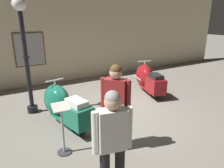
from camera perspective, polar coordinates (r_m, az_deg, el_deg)
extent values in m
plane|color=slate|center=(5.74, 2.06, -8.39)|extent=(60.00, 60.00, 0.00)
cube|color=beige|center=(8.82, -12.30, 13.06)|extent=(18.00, 0.20, 3.74)
cube|color=brown|center=(8.39, -21.98, 8.91)|extent=(1.10, 0.03, 1.27)
cube|color=#9E9E9E|center=(8.37, -21.97, 8.90)|extent=(1.02, 0.01, 1.19)
cylinder|color=black|center=(5.61, -15.12, -7.23)|extent=(0.17, 0.45, 0.44)
cylinder|color=silver|center=(5.61, -15.12, -7.23)|extent=(0.14, 0.21, 0.20)
cylinder|color=black|center=(4.80, -9.23, -11.29)|extent=(0.17, 0.45, 0.44)
cylinder|color=silver|center=(4.80, -9.23, -11.29)|extent=(0.14, 0.21, 0.20)
cube|color=#196B51|center=(5.20, -12.41, -9.33)|extent=(0.60, 1.10, 0.05)
ellipsoid|color=#196B51|center=(5.45, -15.11, -4.44)|extent=(0.74, 1.01, 0.83)
cube|color=#196B51|center=(4.72, -9.67, -8.54)|extent=(0.58, 0.82, 0.48)
cube|color=silver|center=(4.59, -9.86, -5.11)|extent=(0.41, 0.58, 0.13)
sphere|color=silver|center=(5.63, -16.75, -1.38)|extent=(0.16, 0.16, 0.16)
cylinder|color=silver|center=(5.35, -15.60, -0.55)|extent=(0.05, 0.05, 0.31)
cylinder|color=silver|center=(5.30, -15.74, 1.02)|extent=(0.48, 0.13, 0.03)
cylinder|color=black|center=(7.75, 8.76, 0.19)|extent=(0.21, 0.44, 0.44)
cylinder|color=silver|center=(7.75, 8.76, 0.19)|extent=(0.16, 0.22, 0.20)
cylinder|color=black|center=(6.86, 12.06, -2.34)|extent=(0.21, 0.44, 0.44)
cylinder|color=silver|center=(6.86, 12.06, -2.34)|extent=(0.16, 0.22, 0.20)
cube|color=maroon|center=(7.31, 10.30, -1.16)|extent=(0.67, 1.11, 0.05)
ellipsoid|color=maroon|center=(7.62, 9.02, 2.30)|extent=(0.80, 1.04, 0.83)
cube|color=maroon|center=(6.82, 12.03, -0.33)|extent=(0.63, 0.84, 0.48)
cube|color=black|center=(6.74, 12.20, 2.15)|extent=(0.44, 0.59, 0.13)
sphere|color=silver|center=(7.84, 8.23, 4.49)|extent=(0.16, 0.16, 0.16)
cylinder|color=silver|center=(7.56, 9.06, 5.15)|extent=(0.05, 0.05, 0.31)
cylinder|color=silver|center=(7.53, 9.12, 6.29)|extent=(0.47, 0.17, 0.03)
cube|color=silver|center=(7.53, 7.05, 1.77)|extent=(0.22, 0.71, 0.03)
cylinder|color=black|center=(6.25, -21.28, -6.51)|extent=(0.28, 0.28, 0.18)
cylinder|color=black|center=(5.86, -22.75, 5.73)|extent=(0.11, 0.11, 2.54)
torus|color=black|center=(5.83, -22.90, 6.95)|extent=(0.19, 0.19, 0.04)
sphere|color=white|center=(5.77, -24.51, 19.64)|extent=(0.34, 0.34, 0.34)
cylinder|color=black|center=(3.17, 2.17, -22.12)|extent=(0.14, 0.14, 0.83)
cube|color=silver|center=(2.78, 0.12, -12.62)|extent=(0.42, 0.28, 0.59)
cylinder|color=silver|center=(2.86, 4.76, -12.01)|extent=(0.09, 0.09, 0.61)
cylinder|color=silver|center=(2.73, -4.76, -13.54)|extent=(0.09, 0.09, 0.61)
sphere|color=tan|center=(2.60, 0.12, -5.01)|extent=(0.22, 0.22, 0.22)
sphere|color=gray|center=(2.58, 0.12, -3.99)|extent=(0.20, 0.20, 0.20)
cube|color=black|center=(4.34, 2.53, -17.17)|extent=(0.28, 0.26, 0.08)
cylinder|color=#38383D|center=(4.07, 2.54, -11.84)|extent=(0.15, 0.15, 0.87)
cube|color=black|center=(4.40, -0.50, -16.63)|extent=(0.28, 0.26, 0.08)
cylinder|color=#38383D|center=(4.14, -0.61, -11.34)|extent=(0.15, 0.15, 0.87)
cube|color=maroon|center=(3.83, 1.00, -3.00)|extent=(0.42, 0.44, 0.61)
cylinder|color=maroon|center=(3.77, 4.60, -3.57)|extent=(0.10, 0.10, 0.63)
cylinder|color=maroon|center=(3.91, -2.48, -2.73)|extent=(0.10, 0.10, 0.63)
sphere|color=tan|center=(3.70, 1.03, 3.06)|extent=(0.23, 0.23, 0.23)
sphere|color=brown|center=(3.69, 1.04, 3.84)|extent=(0.21, 0.21, 0.21)
cylinder|color=#333338|center=(4.36, -13.10, -18.00)|extent=(0.28, 0.28, 0.02)
cylinder|color=#A5A5AD|center=(4.10, -13.58, -12.47)|extent=(0.04, 0.04, 0.95)
cube|color=silver|center=(3.88, -14.10, -6.15)|extent=(0.33, 0.24, 0.12)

